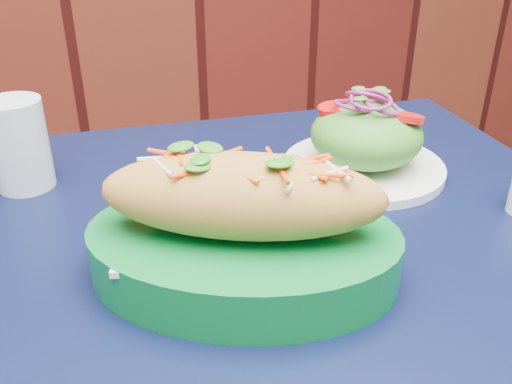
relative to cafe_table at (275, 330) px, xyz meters
name	(u,v)px	position (x,y,z in m)	size (l,w,h in m)	color
cafe_table	(275,330)	(0.00, 0.00, 0.00)	(0.85, 0.85, 0.75)	black
banh_mi_basket	(243,229)	(-0.04, -0.01, 0.14)	(0.34, 0.29, 0.13)	#086E2A
salad_plate	(366,141)	(0.18, 0.15, 0.13)	(0.21, 0.21, 0.11)	white
water_glass	(19,145)	(-0.23, 0.25, 0.14)	(0.07, 0.07, 0.11)	silver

